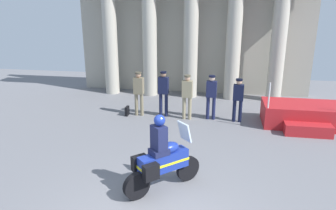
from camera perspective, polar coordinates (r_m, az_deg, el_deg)
name	(u,v)px	position (r m, az deg, el deg)	size (l,w,h in m)	color
colonnade_backdrop	(192,28)	(15.48, 4.26, 13.39)	(11.08, 1.51, 5.99)	#A49F91
reviewing_stand	(303,116)	(12.67, 22.53, -1.72)	(2.78, 2.04, 1.69)	#B21E23
officer_in_row_0	(139,90)	(12.64, -5.16, 2.60)	(0.39, 0.24, 1.74)	#7A7056
officer_in_row_1	(163,90)	(12.49, -0.80, 2.62)	(0.39, 0.24, 1.78)	#141938
officer_in_row_2	(187,93)	(12.19, 3.38, 2.03)	(0.39, 0.24, 1.72)	gray
officer_in_row_3	(211,94)	(12.27, 7.62, 1.97)	(0.39, 0.24, 1.70)	#191E42
officer_in_row_4	(238,97)	(12.19, 12.21, 1.42)	(0.39, 0.24, 1.64)	black
motorcycle_with_rider	(161,160)	(7.63, -1.25, -9.54)	(1.59, 1.53, 1.90)	black
briefcase_on_ground	(127,111)	(12.92, -7.18, -1.05)	(0.10, 0.32, 0.36)	black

